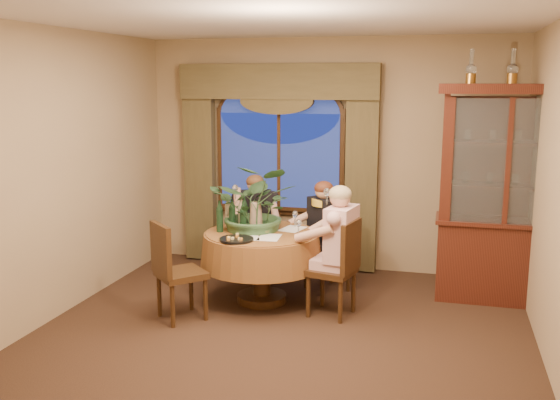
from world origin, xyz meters
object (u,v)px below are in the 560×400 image
(olive_bowl, at_px, (264,231))
(wine_bottle_5, at_px, (220,216))
(wine_bottle_4, at_px, (241,214))
(person_pink, at_px, (341,251))
(stoneware_vase, at_px, (256,216))
(dining_table, at_px, (262,267))
(wine_bottle_1, at_px, (244,212))
(china_cabinet, at_px, (504,195))
(person_back, at_px, (255,226))
(chair_back, at_px, (255,236))
(oil_lamp_center, at_px, (513,66))
(centerpiece_plant, at_px, (257,173))
(wine_bottle_0, at_px, (228,212))
(oil_lamp_right, at_px, (556,66))
(chair_front_left, at_px, (181,271))
(person_scarf, at_px, (324,235))
(chair_back_right, at_px, (327,248))
(wine_bottle_2, at_px, (243,217))
(oil_lamp_left, at_px, (471,66))
(chair_right, at_px, (331,268))
(wine_bottle_3, at_px, (232,215))

(olive_bowl, relative_size, wine_bottle_5, 0.44)
(wine_bottle_4, relative_size, wine_bottle_5, 1.00)
(person_pink, bearing_deg, stoneware_vase, 83.30)
(dining_table, relative_size, wine_bottle_1, 3.85)
(china_cabinet, height_order, wine_bottle_1, china_cabinet)
(person_back, distance_m, stoneware_vase, 0.74)
(person_pink, xyz_separation_m, wine_bottle_4, (-1.10, 0.22, 0.26))
(chair_back, height_order, person_back, person_back)
(oil_lamp_center, distance_m, centerpiece_plant, 2.77)
(centerpiece_plant, relative_size, wine_bottle_0, 3.09)
(oil_lamp_right, height_order, wine_bottle_5, oil_lamp_right)
(chair_front_left, bearing_deg, person_scarf, 90.26)
(chair_back_right, distance_m, person_back, 0.94)
(chair_front_left, height_order, wine_bottle_2, wine_bottle_2)
(wine_bottle_2, height_order, wine_bottle_4, same)
(dining_table, relative_size, oil_lamp_left, 3.74)
(china_cabinet, relative_size, person_scarf, 1.85)
(chair_right, relative_size, wine_bottle_2, 2.91)
(chair_back, bearing_deg, stoneware_vase, 86.80)
(stoneware_vase, distance_m, wine_bottle_1, 0.15)
(oil_lamp_right, bearing_deg, wine_bottle_1, -170.27)
(chair_back_right, height_order, olive_bowl, chair_back_right)
(person_pink, distance_m, wine_bottle_4, 1.15)
(olive_bowl, bearing_deg, oil_lamp_center, 17.50)
(oil_lamp_center, distance_m, wine_bottle_5, 3.30)
(dining_table, distance_m, centerpiece_plant, 0.98)
(oil_lamp_center, height_order, chair_back, oil_lamp_center)
(chair_back, xyz_separation_m, centerpiece_plant, (0.26, -0.74, 0.87))
(chair_front_left, bearing_deg, oil_lamp_left, 70.39)
(oil_lamp_left, xyz_separation_m, stoneware_vase, (-2.11, -0.56, -1.54))
(china_cabinet, bearing_deg, wine_bottle_3, -165.60)
(chair_right, distance_m, centerpiece_plant, 1.25)
(chair_back, bearing_deg, dining_table, 90.00)
(chair_right, relative_size, person_back, 0.78)
(oil_lamp_right, relative_size, chair_back, 0.35)
(chair_right, xyz_separation_m, wine_bottle_0, (-1.17, 0.29, 0.44))
(chair_right, distance_m, person_pink, 0.20)
(chair_right, relative_size, olive_bowl, 6.55)
(person_scarf, height_order, wine_bottle_0, person_scarf)
(oil_lamp_right, bearing_deg, wine_bottle_0, -169.69)
(person_scarf, bearing_deg, person_back, 30.04)
(stoneware_vase, bearing_deg, wine_bottle_1, 164.96)
(chair_front_left, bearing_deg, wine_bottle_1, 108.96)
(chair_right, relative_size, person_pink, 0.73)
(oil_lamp_center, distance_m, wine_bottle_3, 3.19)
(chair_front_left, xyz_separation_m, olive_bowl, (0.65, 0.61, 0.29))
(person_back, xyz_separation_m, wine_bottle_4, (0.07, -0.73, 0.30))
(oil_lamp_center, distance_m, olive_bowl, 2.98)
(stoneware_vase, height_order, wine_bottle_0, wine_bottle_0)
(wine_bottle_4, bearing_deg, stoneware_vase, 29.63)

